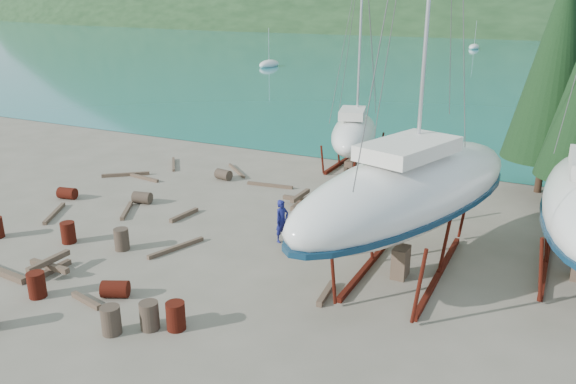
% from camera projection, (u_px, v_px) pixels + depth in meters
% --- Properties ---
extents(ground, '(600.00, 600.00, 0.00)m').
position_uv_depth(ground, '(207.00, 253.00, 21.98)').
color(ground, '#666050').
rests_on(ground, ground).
extents(bay_water, '(700.00, 700.00, 0.00)m').
position_uv_depth(bay_water, '(558.00, 21.00, 288.28)').
color(bay_water, '#197E7A').
rests_on(bay_water, ground).
extents(far_hill, '(800.00, 360.00, 110.00)m').
position_uv_depth(far_hill, '(558.00, 21.00, 292.51)').
color(far_hill, black).
rests_on(far_hill, ground).
extents(far_house_left, '(6.60, 5.60, 5.60)m').
position_uv_depth(far_house_left, '(366.00, 21.00, 207.30)').
color(far_house_left, beige).
rests_on(far_house_left, ground).
extents(far_house_center, '(6.60, 5.60, 5.60)m').
position_uv_depth(far_house_center, '(478.00, 22.00, 190.21)').
color(far_house_center, beige).
rests_on(far_house_center, ground).
extents(cypress_back_left, '(4.14, 4.14, 11.50)m').
position_uv_depth(cypress_back_left, '(557.00, 61.00, 26.98)').
color(cypress_back_left, black).
rests_on(cypress_back_left, ground).
extents(moored_boat_left, '(2.00, 5.00, 6.05)m').
position_uv_depth(moored_boat_left, '(269.00, 64.00, 85.40)').
color(moored_boat_left, silver).
rests_on(moored_boat_left, ground).
extents(moored_boat_mid, '(2.00, 5.00, 6.05)m').
position_uv_depth(moored_boat_mid, '(563.00, 64.00, 85.22)').
color(moored_boat_mid, silver).
rests_on(moored_boat_mid, ground).
extents(moored_boat_far, '(2.00, 5.00, 6.05)m').
position_uv_depth(moored_boat_far, '(474.00, 47.00, 118.27)').
color(moored_boat_far, silver).
rests_on(moored_boat_far, ground).
extents(large_sailboat_near, '(7.11, 12.75, 19.28)m').
position_uv_depth(large_sailboat_near, '(410.00, 190.00, 19.65)').
color(large_sailboat_near, silver).
rests_on(large_sailboat_near, ground).
extents(small_sailboat_shore, '(4.50, 8.34, 12.72)m').
position_uv_depth(small_sailboat_shore, '(354.00, 133.00, 32.78)').
color(small_sailboat_shore, silver).
rests_on(small_sailboat_shore, ground).
extents(worker, '(0.63, 0.76, 1.79)m').
position_uv_depth(worker, '(282.00, 221.00, 22.83)').
color(worker, navy).
rests_on(worker, ground).
extents(drum_2, '(0.98, 0.75, 0.58)m').
position_uv_depth(drum_2, '(67.00, 193.00, 28.02)').
color(drum_2, '#5A160F').
rests_on(drum_2, ground).
extents(drum_4, '(1.04, 0.88, 0.58)m').
position_uv_depth(drum_4, '(330.00, 195.00, 27.81)').
color(drum_4, '#5A160F').
rests_on(drum_4, ground).
extents(drum_5, '(0.58, 0.58, 0.88)m').
position_uv_depth(drum_5, '(149.00, 316.00, 16.79)').
color(drum_5, '#2D2823').
rests_on(drum_5, ground).
extents(drum_6, '(0.61, 0.90, 0.58)m').
position_uv_depth(drum_6, '(295.00, 241.00, 22.37)').
color(drum_6, '#5A160F').
rests_on(drum_6, ground).
extents(drum_7, '(0.58, 0.58, 0.88)m').
position_uv_depth(drum_7, '(176.00, 316.00, 16.77)').
color(drum_7, '#5A160F').
rests_on(drum_7, ground).
extents(drum_8, '(0.58, 0.58, 0.88)m').
position_uv_depth(drum_8, '(68.00, 233.00, 22.85)').
color(drum_8, '#5A160F').
rests_on(drum_8, ground).
extents(drum_9, '(0.96, 0.72, 0.58)m').
position_uv_depth(drum_9, '(223.00, 175.00, 31.06)').
color(drum_9, '#2D2823').
rests_on(drum_9, ground).
extents(drum_11, '(0.76, 0.98, 0.58)m').
position_uv_depth(drum_11, '(338.00, 195.00, 27.70)').
color(drum_11, '#2D2823').
rests_on(drum_11, ground).
extents(drum_12, '(1.04, 0.90, 0.58)m').
position_uv_depth(drum_12, '(115.00, 289.00, 18.65)').
color(drum_12, '#5A160F').
rests_on(drum_12, ground).
extents(drum_13, '(0.58, 0.58, 0.88)m').
position_uv_depth(drum_13, '(37.00, 285.00, 18.62)').
color(drum_13, '#5A160F').
rests_on(drum_13, ground).
extents(drum_15, '(0.98, 0.75, 0.58)m').
position_uv_depth(drum_15, '(142.00, 198.00, 27.39)').
color(drum_15, '#2D2823').
rests_on(drum_15, ground).
extents(drum_16, '(0.58, 0.58, 0.88)m').
position_uv_depth(drum_16, '(122.00, 239.00, 22.20)').
color(drum_16, '#2D2823').
rests_on(drum_16, ground).
extents(drum_17, '(0.58, 0.58, 0.88)m').
position_uv_depth(drum_17, '(111.00, 320.00, 16.55)').
color(drum_17, '#2D2823').
rests_on(drum_17, ground).
extents(timber_0, '(2.20, 1.95, 0.14)m').
position_uv_depth(timber_0, '(237.00, 171.00, 32.56)').
color(timber_0, brown).
rests_on(timber_0, ground).
extents(timber_1, '(0.37, 1.62, 0.19)m').
position_uv_depth(timber_1, '(326.00, 293.00, 18.78)').
color(timber_1, brown).
rests_on(timber_1, ground).
extents(timber_2, '(2.14, 1.80, 0.19)m').
position_uv_depth(timber_2, '(126.00, 174.00, 31.75)').
color(timber_2, brown).
rests_on(timber_2, ground).
extents(timber_4, '(1.26, 1.94, 0.17)m').
position_uv_depth(timber_4, '(127.00, 211.00, 26.26)').
color(timber_4, brown).
rests_on(timber_4, ground).
extents(timber_5, '(0.95, 2.52, 0.16)m').
position_uv_depth(timber_5, '(176.00, 248.00, 22.30)').
color(timber_5, brown).
rests_on(timber_5, ground).
extents(timber_6, '(0.80, 1.69, 0.19)m').
position_uv_depth(timber_6, '(345.00, 173.00, 32.01)').
color(timber_6, brown).
rests_on(timber_6, ground).
extents(timber_7, '(1.47, 0.47, 0.17)m').
position_uv_depth(timber_7, '(86.00, 301.00, 18.34)').
color(timber_7, brown).
rests_on(timber_7, ground).
extents(timber_8, '(0.35, 1.78, 0.19)m').
position_uv_depth(timber_8, '(184.00, 215.00, 25.68)').
color(timber_8, brown).
rests_on(timber_8, ground).
extents(timber_10, '(2.57, 0.48, 0.16)m').
position_uv_depth(timber_10, '(270.00, 185.00, 29.93)').
color(timber_10, brown).
rests_on(timber_10, ground).
extents(timber_12, '(1.39, 2.29, 0.17)m').
position_uv_depth(timber_12, '(54.00, 213.00, 25.92)').
color(timber_12, brown).
rests_on(timber_12, ground).
extents(timber_15, '(1.82, 2.26, 0.15)m').
position_uv_depth(timber_15, '(174.00, 164.00, 33.86)').
color(timber_15, brown).
rests_on(timber_15, ground).
extents(timber_16, '(2.79, 0.45, 0.23)m').
position_uv_depth(timber_16, '(0.00, 272.00, 20.23)').
color(timber_16, brown).
rests_on(timber_16, ground).
extents(timber_17, '(2.17, 0.46, 0.16)m').
position_uv_depth(timber_17, '(144.00, 178.00, 31.18)').
color(timber_17, brown).
rests_on(timber_17, ground).
extents(timber_pile_fore, '(1.80, 1.80, 0.60)m').
position_uv_depth(timber_pile_fore, '(49.00, 266.00, 20.26)').
color(timber_pile_fore, brown).
rests_on(timber_pile_fore, ground).
extents(timber_pile_aft, '(1.80, 1.80, 0.60)m').
position_uv_depth(timber_pile_aft, '(300.00, 200.00, 27.10)').
color(timber_pile_aft, brown).
rests_on(timber_pile_aft, ground).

